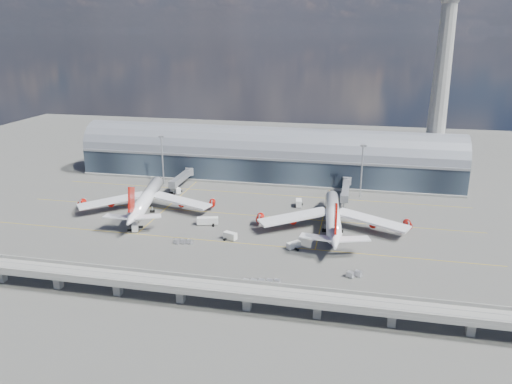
% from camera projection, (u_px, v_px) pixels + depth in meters
% --- Properties ---
extents(ground, '(500.00, 500.00, 0.00)m').
position_uv_depth(ground, '(229.00, 232.00, 197.86)').
color(ground, '#474744').
rests_on(ground, ground).
extents(taxi_lines, '(200.00, 80.12, 0.01)m').
position_uv_depth(taxi_lines, '(243.00, 213.00, 218.42)').
color(taxi_lines, gold).
rests_on(taxi_lines, ground).
extents(terminal, '(200.00, 30.00, 28.00)m').
position_uv_depth(terminal, '(267.00, 158.00, 266.93)').
color(terminal, '#1C242F').
rests_on(terminal, ground).
extents(control_tower, '(19.00, 19.00, 103.00)m').
position_uv_depth(control_tower, '(441.00, 83.00, 242.21)').
color(control_tower, gray).
rests_on(control_tower, ground).
extents(guideway, '(220.00, 8.50, 7.20)m').
position_uv_depth(guideway, '(180.00, 286.00, 145.06)').
color(guideway, gray).
rests_on(guideway, ground).
extents(floodlight_mast_left, '(3.00, 0.70, 25.70)m').
position_uv_depth(floodlight_mast_left, '(162.00, 159.00, 254.83)').
color(floodlight_mast_left, gray).
rests_on(floodlight_mast_left, ground).
extents(floodlight_mast_right, '(3.00, 0.70, 25.70)m').
position_uv_depth(floodlight_mast_right, '(362.00, 170.00, 234.84)').
color(floodlight_mast_right, gray).
rests_on(floodlight_mast_right, ground).
extents(airliner_left, '(60.44, 63.66, 19.52)m').
position_uv_depth(airliner_left, '(146.00, 199.00, 218.74)').
color(airliner_left, white).
rests_on(airliner_left, ground).
extents(airliner_right, '(61.94, 64.75, 20.53)m').
position_uv_depth(airliner_right, '(333.00, 217.00, 198.03)').
color(airliner_right, white).
rests_on(airliner_right, ground).
extents(jet_bridge_left, '(4.40, 28.00, 7.25)m').
position_uv_depth(jet_bridge_left, '(182.00, 177.00, 253.47)').
color(jet_bridge_left, gray).
rests_on(jet_bridge_left, ground).
extents(jet_bridge_right, '(4.40, 32.00, 7.25)m').
position_uv_depth(jet_bridge_right, '(346.00, 188.00, 235.25)').
color(jet_bridge_right, gray).
rests_on(jet_bridge_right, ground).
extents(service_truck_0, '(5.22, 7.67, 3.04)m').
position_uv_depth(service_truck_0, '(135.00, 226.00, 199.37)').
color(service_truck_0, silver).
rests_on(service_truck_0, ground).
extents(service_truck_1, '(5.60, 3.97, 2.96)m').
position_uv_depth(service_truck_1, '(230.00, 236.00, 189.82)').
color(service_truck_1, silver).
rests_on(service_truck_1, ground).
extents(service_truck_2, '(9.01, 4.60, 3.14)m').
position_uv_depth(service_truck_2, '(208.00, 221.00, 204.64)').
color(service_truck_2, silver).
rests_on(service_truck_2, ground).
extents(service_truck_3, '(5.12, 5.23, 2.56)m').
position_uv_depth(service_truck_3, '(294.00, 245.00, 182.14)').
color(service_truck_3, silver).
rests_on(service_truck_3, ground).
extents(service_truck_4, '(3.37, 5.78, 3.17)m').
position_uv_depth(service_truck_4, '(299.00, 203.00, 225.89)').
color(service_truck_4, silver).
rests_on(service_truck_4, ground).
extents(service_truck_5, '(6.48, 5.99, 3.09)m').
position_uv_depth(service_truck_5, '(176.00, 190.00, 244.54)').
color(service_truck_5, silver).
rests_on(service_truck_5, ground).
extents(cargo_train_0, '(7.18, 2.87, 1.57)m').
position_uv_depth(cargo_train_0, '(183.00, 242.00, 186.42)').
color(cargo_train_0, gray).
rests_on(cargo_train_0, ground).
extents(cargo_train_1, '(12.25, 3.93, 1.62)m').
position_uv_depth(cargo_train_1, '(261.00, 282.00, 156.40)').
color(cargo_train_1, gray).
rests_on(cargo_train_1, ground).
extents(cargo_train_2, '(5.56, 3.79, 1.82)m').
position_uv_depth(cargo_train_2, '(354.00, 274.00, 161.19)').
color(cargo_train_2, gray).
rests_on(cargo_train_2, ground).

